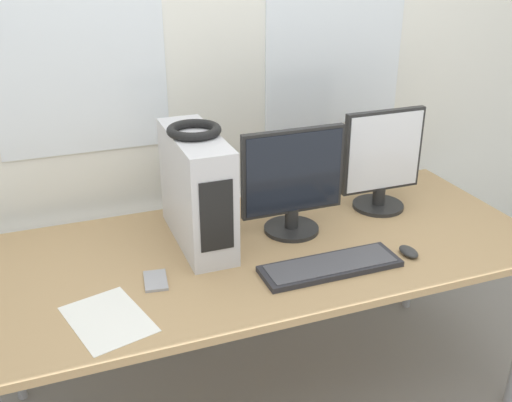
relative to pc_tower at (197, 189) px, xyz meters
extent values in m
cube|color=silver|center=(0.22, 0.45, 0.40)|extent=(8.00, 0.06, 2.70)
cube|color=tan|center=(0.22, -0.14, -0.22)|extent=(2.08, 0.92, 0.03)
cylinder|color=#99999E|center=(-0.74, 0.24, -0.59)|extent=(0.04, 0.04, 0.71)
cylinder|color=#99999E|center=(1.18, 0.24, -0.59)|extent=(0.04, 0.04, 0.71)
cube|color=silver|center=(0.00, 0.00, 0.00)|extent=(0.17, 0.49, 0.42)
cube|color=black|center=(0.00, -0.25, 0.00)|extent=(0.12, 0.00, 0.25)
torus|color=black|center=(0.00, 0.00, 0.23)|extent=(0.19, 0.19, 0.03)
cylinder|color=black|center=(0.36, -0.05, -0.20)|extent=(0.22, 0.22, 0.02)
cylinder|color=black|center=(0.36, -0.05, -0.15)|extent=(0.05, 0.05, 0.08)
cube|color=black|center=(0.36, -0.05, 0.04)|extent=(0.41, 0.03, 0.33)
cube|color=black|center=(0.36, -0.07, 0.04)|extent=(0.39, 0.00, 0.31)
cylinder|color=black|center=(0.80, 0.02, -0.20)|extent=(0.22, 0.22, 0.02)
cylinder|color=black|center=(0.80, 0.02, -0.15)|extent=(0.05, 0.05, 0.08)
cube|color=black|center=(0.80, 0.02, 0.04)|extent=(0.36, 0.03, 0.34)
cube|color=white|center=(0.80, 0.00, 0.04)|extent=(0.33, 0.00, 0.32)
cube|color=#28282D|center=(0.37, -0.37, -0.20)|extent=(0.50, 0.16, 0.02)
cube|color=#47474C|center=(0.37, -0.37, -0.19)|extent=(0.46, 0.13, 0.00)
ellipsoid|color=#2D2D2D|center=(0.68, -0.38, -0.20)|extent=(0.05, 0.09, 0.03)
cube|color=#99999E|center=(-0.22, -0.24, -0.21)|extent=(0.09, 0.14, 0.01)
cube|color=white|center=(-0.40, -0.40, -0.21)|extent=(0.28, 0.34, 0.00)
camera|label=1|loc=(-0.52, -1.97, 0.87)|focal=42.00mm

